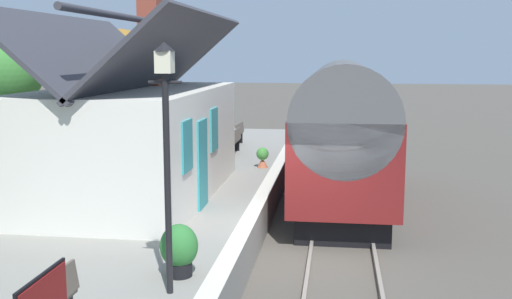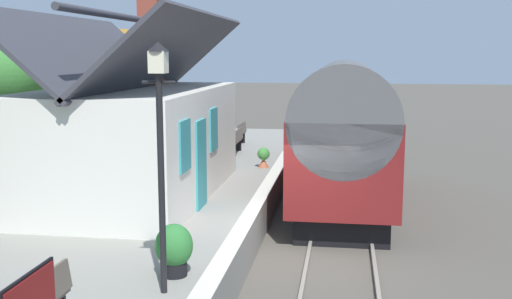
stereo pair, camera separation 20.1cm
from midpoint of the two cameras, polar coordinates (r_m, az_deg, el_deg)
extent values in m
plane|color=#4C473F|center=(13.48, 3.91, -10.63)|extent=(160.00, 160.00, 0.00)
cube|color=gray|center=(14.03, -11.22, -8.01)|extent=(32.00, 5.28, 0.92)
cube|color=beige|center=(13.32, -1.15, -6.67)|extent=(32.00, 0.36, 0.02)
cube|color=gray|center=(13.45, 10.93, -10.50)|extent=(52.00, 0.08, 0.14)
cube|color=gray|center=(13.45, 4.69, -10.37)|extent=(52.00, 0.08, 0.14)
cube|color=black|center=(18.37, 7.85, -4.17)|extent=(8.19, 2.29, 0.70)
cube|color=maroon|center=(18.08, 7.95, 0.46)|extent=(8.90, 2.70, 2.30)
cylinder|color=#515154|center=(17.95, 8.03, 4.09)|extent=(8.90, 2.65, 2.65)
cube|color=black|center=(18.09, 3.64, 1.45)|extent=(7.56, 0.03, 0.80)
cylinder|color=black|center=(20.98, 7.85, -2.50)|extent=(0.70, 2.16, 0.70)
cylinder|color=black|center=(15.78, 7.84, -6.40)|extent=(0.70, 2.16, 0.70)
cube|color=black|center=(22.47, 7.96, 3.18)|extent=(0.04, 2.16, 0.90)
cylinder|color=#F2EDCC|center=(22.61, 7.90, 0.72)|extent=(0.06, 0.24, 0.24)
cube|color=red|center=(22.72, 7.88, -0.40)|extent=(0.16, 2.56, 0.24)
cube|color=silver|center=(15.65, -11.90, 0.64)|extent=(7.29, 3.97, 2.75)
cube|color=#38383F|center=(15.18, -8.61, 9.00)|extent=(7.79, 2.24, 1.99)
cube|color=#38383F|center=(15.85, -15.60, 8.78)|extent=(7.79, 2.24, 1.99)
cylinder|color=#38383F|center=(15.51, -12.29, 12.13)|extent=(7.79, 0.16, 0.16)
cube|color=brown|center=(17.02, -10.35, 10.02)|extent=(0.56, 0.56, 2.38)
cube|color=teal|center=(14.22, -5.54, -1.39)|extent=(0.90, 0.06, 2.10)
cube|color=teal|center=(12.77, -7.02, 0.34)|extent=(0.80, 0.05, 1.10)
cube|color=teal|center=(15.47, -4.39, 1.92)|extent=(0.80, 0.05, 1.10)
cube|color=brown|center=(23.98, -2.21, 1.50)|extent=(1.41, 0.44, 0.06)
cube|color=brown|center=(23.91, -1.79, 2.04)|extent=(1.40, 0.15, 0.40)
cube|color=black|center=(23.47, -2.49, 0.76)|extent=(0.07, 0.36, 0.44)
cube|color=black|center=(24.55, -1.94, 1.14)|extent=(0.07, 0.36, 0.44)
cube|color=brown|center=(22.01, -2.55, 0.81)|extent=(1.40, 0.41, 0.06)
cube|color=brown|center=(21.95, -2.09, 1.39)|extent=(1.40, 0.11, 0.40)
cube|color=black|center=(21.50, -2.81, -0.01)|extent=(0.06, 0.36, 0.44)
cube|color=black|center=(22.59, -2.30, 0.43)|extent=(0.06, 0.36, 0.44)
cube|color=brown|center=(8.13, -19.63, -12.77)|extent=(1.40, 0.12, 0.40)
cylinder|color=black|center=(10.16, -7.87, -11.04)|extent=(0.42, 0.42, 0.29)
ellipsoid|color=#2D7233|center=(10.04, -7.91, -9.08)|extent=(0.63, 0.63, 0.73)
cone|color=#9E5138|center=(19.30, 0.32, -1.26)|extent=(0.36, 0.36, 0.31)
cylinder|color=#9E5138|center=(19.32, 0.32, -1.62)|extent=(0.20, 0.20, 0.06)
ellipsoid|color=#3D8438|center=(19.25, 0.32, -0.41)|extent=(0.39, 0.39, 0.41)
cone|color=#EC6171|center=(19.22, 0.32, 0.00)|extent=(0.09, 0.09, 0.16)
cylinder|color=black|center=(9.07, -9.05, -3.41)|extent=(0.10, 0.10, 3.37)
cylinder|color=black|center=(8.86, -9.30, 6.33)|extent=(0.05, 0.50, 0.05)
cube|color=beige|center=(8.85, -9.35, 8.20)|extent=(0.24, 0.24, 0.32)
cone|color=black|center=(8.85, -9.38, 9.63)|extent=(0.32, 0.32, 0.14)
cube|color=maroon|center=(6.26, -20.56, -13.21)|extent=(0.90, 0.06, 0.44)
cube|color=black|center=(6.26, -20.56, -13.21)|extent=(0.96, 0.03, 0.50)
cylinder|color=#4C3828|center=(27.85, -12.84, 2.41)|extent=(0.32, 0.32, 2.80)
ellipsoid|color=olive|center=(27.68, -13.03, 7.69)|extent=(3.64, 3.55, 3.32)
cylinder|color=#4C3828|center=(29.51, -22.62, 2.16)|extent=(0.28, 0.28, 2.65)
ellipsoid|color=#3D8438|center=(29.34, -22.92, 7.11)|extent=(3.57, 3.32, 3.51)
camera|label=1|loc=(0.10, -90.35, -0.06)|focal=42.04mm
camera|label=2|loc=(0.10, 89.65, 0.06)|focal=42.04mm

